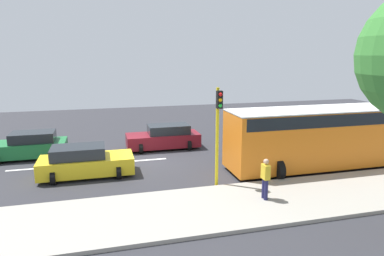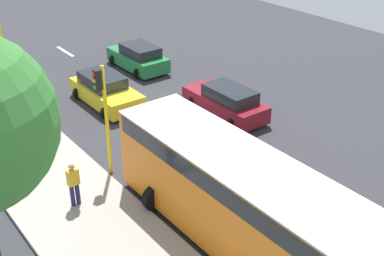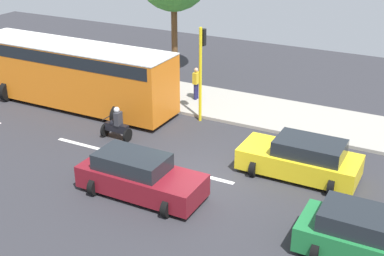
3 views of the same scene
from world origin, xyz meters
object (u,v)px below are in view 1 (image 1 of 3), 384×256
car_yellow_cab (85,162)px  car_green (29,146)px  car_maroon (164,137)px  traffic_light_corner (218,124)px  city_bus (330,133)px  motorcycle (235,149)px  pedestrian_near_signal (265,178)px

car_yellow_cab → car_green: same height
car_maroon → traffic_light_corner: traffic_light_corner is taller
car_yellow_cab → car_green: 5.09m
city_bus → traffic_light_corner: (1.26, -6.64, 1.08)m
motorcycle → traffic_light_corner: (3.65, -2.30, 2.29)m
car_green → traffic_light_corner: (7.03, 9.03, 2.22)m
motorcycle → pedestrian_near_signal: size_ratio=0.91×
car_yellow_cab → car_maroon: (-3.99, 4.69, -0.00)m
car_green → city_bus: 16.73m
car_yellow_cab → city_bus: (1.82, 12.45, 1.13)m
city_bus → pedestrian_near_signal: (3.31, -5.31, -0.79)m
city_bus → traffic_light_corner: bearing=-79.3°
motorcycle → traffic_light_corner: 4.88m
car_green → pedestrian_near_signal: 13.77m
motorcycle → pedestrian_near_signal: bearing=-9.7°
traffic_light_corner → motorcycle: bearing=147.8°
traffic_light_corner → car_green: bearing=-127.9°
motorcycle → pedestrian_near_signal: 5.80m
city_bus → motorcycle: (-2.39, -4.34, -1.20)m
car_maroon → car_yellow_cab: bearing=-49.6°
car_yellow_cab → traffic_light_corner: bearing=62.1°
pedestrian_near_signal → traffic_light_corner: bearing=-147.2°
car_maroon → city_bus: size_ratio=0.41×
car_green → car_maroon: size_ratio=0.93×
city_bus → pedestrian_near_signal: 6.31m
car_yellow_cab → motorcycle: 8.13m
motorcycle → traffic_light_corner: size_ratio=0.34×
car_green → motorcycle: motorcycle is taller
car_green → traffic_light_corner: traffic_light_corner is taller
city_bus → traffic_light_corner: size_ratio=2.44×
car_maroon → pedestrian_near_signal: bearing=15.0°
car_yellow_cab → car_maroon: same height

